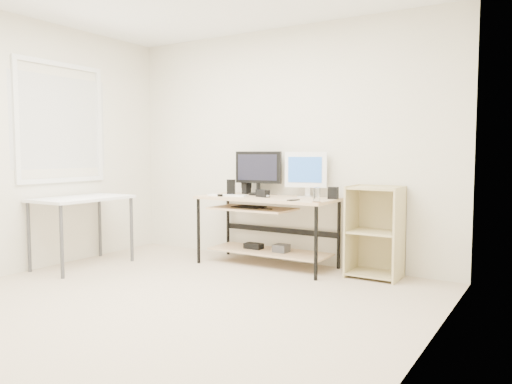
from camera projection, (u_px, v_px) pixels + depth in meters
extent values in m
cube|color=beige|center=(163.00, 306.00, 4.00)|extent=(4.00, 4.00, 0.01)
cube|color=silver|center=(283.00, 146.00, 5.59)|extent=(4.00, 0.01, 2.60)
cube|color=silver|center=(9.00, 145.00, 4.94)|extent=(0.01, 4.00, 2.60)
cube|color=silver|center=(422.00, 139.00, 2.85)|extent=(0.01, 4.00, 2.60)
cube|color=white|center=(61.00, 123.00, 5.42)|extent=(0.01, 1.00, 1.20)
cube|color=#D6B587|center=(267.00, 198.00, 5.34)|extent=(1.50, 0.65, 0.03)
cube|color=#D6B587|center=(253.00, 209.00, 5.39)|extent=(0.90, 0.49, 0.02)
cube|color=#D6B587|center=(269.00, 251.00, 5.43)|extent=(1.35, 0.46, 0.02)
cube|color=black|center=(249.00, 207.00, 5.41)|extent=(0.33, 0.22, 0.01)
cylinder|color=black|center=(266.00, 209.00, 5.24)|extent=(0.14, 0.01, 0.01)
cube|color=#404043|center=(281.00, 248.00, 5.35)|extent=(0.15, 0.15, 0.08)
cube|color=black|center=(254.00, 246.00, 5.53)|extent=(0.20, 0.12, 0.06)
cylinder|color=black|center=(198.00, 231.00, 5.50)|extent=(0.04, 0.04, 0.72)
cylinder|color=black|center=(228.00, 225.00, 5.99)|extent=(0.04, 0.04, 0.72)
cylinder|color=black|center=(316.00, 243.00, 4.76)|extent=(0.04, 0.04, 0.72)
cylinder|color=black|center=(339.00, 235.00, 5.24)|extent=(0.04, 0.04, 0.72)
cube|color=white|center=(82.00, 198.00, 5.33)|extent=(0.60, 1.00, 0.03)
cylinder|color=#404043|center=(29.00, 237.00, 5.10)|extent=(0.04, 0.04, 0.72)
cylinder|color=#404043|center=(100.00, 226.00, 5.88)|extent=(0.04, 0.04, 0.72)
cylinder|color=#404043|center=(62.00, 242.00, 4.83)|extent=(0.04, 0.04, 0.72)
cylinder|color=#404043|center=(132.00, 230.00, 5.61)|extent=(0.04, 0.04, 0.72)
cube|color=#C8B87D|center=(351.00, 230.00, 5.00)|extent=(0.02, 0.40, 0.90)
cube|color=#C8B87D|center=(399.00, 234.00, 4.74)|extent=(0.02, 0.40, 0.90)
cube|color=#C8B87D|center=(381.00, 229.00, 5.03)|extent=(0.50, 0.02, 0.90)
cube|color=#C8B87D|center=(374.00, 273.00, 4.90)|extent=(0.46, 0.38, 0.02)
cube|color=#C8B87D|center=(375.00, 232.00, 4.87)|extent=(0.46, 0.38, 0.02)
cube|color=#C8B87D|center=(376.00, 188.00, 4.84)|extent=(0.46, 0.38, 0.02)
cylinder|color=black|center=(258.00, 194.00, 5.60)|extent=(0.22, 0.22, 0.02)
cylinder|color=black|center=(258.00, 188.00, 5.60)|extent=(0.05, 0.05, 0.11)
cube|color=black|center=(258.00, 167.00, 5.58)|extent=(0.53, 0.14, 0.35)
cube|color=black|center=(257.00, 167.00, 5.55)|extent=(0.45, 0.08, 0.28)
cube|color=silver|center=(306.00, 196.00, 5.33)|extent=(0.16, 0.14, 0.01)
cylinder|color=silver|center=(306.00, 192.00, 5.33)|extent=(0.04, 0.04, 0.09)
cube|color=white|center=(306.00, 170.00, 5.31)|extent=(0.45, 0.15, 0.38)
cube|color=blue|center=(305.00, 170.00, 5.29)|extent=(0.37, 0.10, 0.30)
cube|color=white|center=(228.00, 195.00, 5.46)|extent=(0.45, 0.20, 0.02)
ellipsoid|color=#ACACB1|center=(267.00, 196.00, 5.29)|extent=(0.09, 0.11, 0.03)
cube|color=black|center=(263.00, 193.00, 5.32)|extent=(0.17, 0.12, 0.08)
cube|color=black|center=(246.00, 191.00, 5.73)|extent=(0.09, 0.09, 0.07)
cube|color=black|center=(246.00, 184.00, 5.72)|extent=(0.10, 0.10, 0.10)
cube|color=black|center=(333.00, 193.00, 5.12)|extent=(0.12, 0.12, 0.12)
cube|color=black|center=(231.00, 187.00, 5.53)|extent=(0.10, 0.09, 0.18)
cylinder|color=black|center=(220.00, 195.00, 5.41)|extent=(0.08, 0.08, 0.03)
cube|color=black|center=(293.00, 200.00, 4.95)|extent=(0.08, 0.14, 0.01)
cylinder|color=#AF7C4F|center=(317.00, 202.00, 4.77)|extent=(0.11, 0.11, 0.01)
cylinder|color=white|center=(317.00, 195.00, 4.76)|extent=(0.09, 0.09, 0.13)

